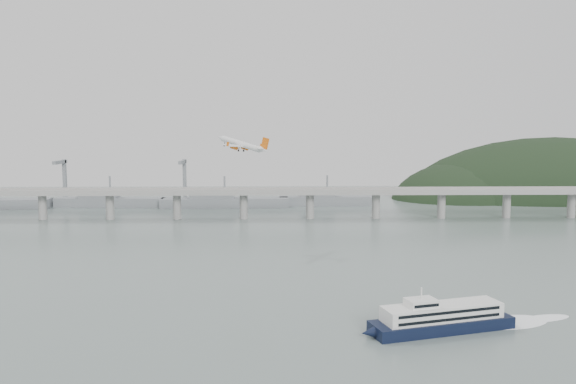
{
  "coord_description": "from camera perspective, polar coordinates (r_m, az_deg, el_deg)",
  "views": [
    {
      "loc": [
        -6.47,
        -219.02,
        65.82
      ],
      "look_at": [
        0.0,
        55.0,
        36.0
      ],
      "focal_mm": 35.0,
      "sensor_mm": 36.0,
      "label": 1
    }
  ],
  "objects": [
    {
      "name": "ground",
      "position": [
        228.79,
        0.33,
        -10.51
      ],
      "size": [
        900.0,
        900.0,
        0.0
      ],
      "primitive_type": "plane",
      "color": "slate",
      "rests_on": "ground"
    },
    {
      "name": "distant_fleet",
      "position": [
        509.97,
        -18.32,
        -0.82
      ],
      "size": [
        453.0,
        60.9,
        40.0
      ],
      "color": "slate",
      "rests_on": "ground"
    },
    {
      "name": "ferry",
      "position": [
        197.1,
        15.35,
        -12.26
      ],
      "size": [
        79.13,
        29.89,
        15.22
      ],
      "rotation": [
        0.0,
        0.0,
        0.27
      ],
      "color": "black",
      "rests_on": "ground"
    },
    {
      "name": "airliner",
      "position": [
        312.29,
        -4.66,
        4.82
      ],
      "size": [
        31.04,
        29.48,
        10.75
      ],
      "rotation": [
        0.05,
        -0.23,
        2.56
      ],
      "color": "white",
      "rests_on": "ground"
    },
    {
      "name": "bridge",
      "position": [
        421.81,
        -0.62,
        -0.35
      ],
      "size": [
        800.0,
        22.0,
        23.9
      ],
      "color": "gray",
      "rests_on": "ground"
    },
    {
      "name": "headland",
      "position": [
        629.01,
        26.31,
        -2.22
      ],
      "size": [
        365.0,
        155.0,
        156.0
      ],
      "color": "black",
      "rests_on": "ground"
    }
  ]
}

